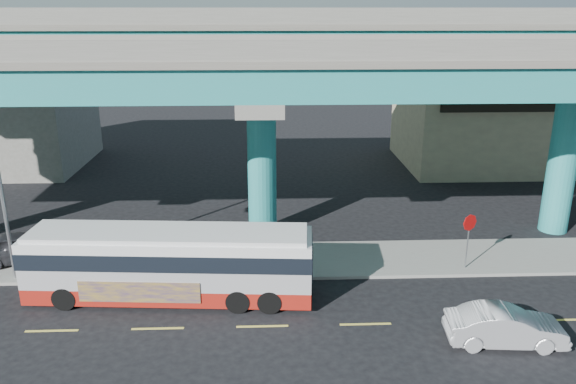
{
  "coord_description": "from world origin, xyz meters",
  "views": [
    {
      "loc": [
        0.24,
        -19.24,
        11.64
      ],
      "look_at": [
        1.16,
        4.0,
        4.03
      ],
      "focal_mm": 35.0,
      "sensor_mm": 36.0,
      "label": 1
    }
  ],
  "objects_px": {
    "stop_sign": "(469,229)",
    "transit_bus": "(170,262)",
    "sedan": "(505,327)",
    "parked_car": "(25,247)"
  },
  "relations": [
    {
      "from": "parked_car",
      "to": "sedan",
      "type": "bearing_deg",
      "value": -121.04
    },
    {
      "from": "parked_car",
      "to": "stop_sign",
      "type": "bearing_deg",
      "value": -104.82
    },
    {
      "from": "sedan",
      "to": "stop_sign",
      "type": "bearing_deg",
      "value": -1.37
    },
    {
      "from": "stop_sign",
      "to": "transit_bus",
      "type": "bearing_deg",
      "value": -174.79
    },
    {
      "from": "sedan",
      "to": "stop_sign",
      "type": "height_order",
      "value": "stop_sign"
    },
    {
      "from": "transit_bus",
      "to": "parked_car",
      "type": "height_order",
      "value": "transit_bus"
    },
    {
      "from": "sedan",
      "to": "transit_bus",
      "type": "bearing_deg",
      "value": 77.33
    },
    {
      "from": "sedan",
      "to": "parked_car",
      "type": "xyz_separation_m",
      "value": [
        -20.11,
        7.55,
        0.19
      ]
    },
    {
      "from": "sedan",
      "to": "parked_car",
      "type": "height_order",
      "value": "parked_car"
    },
    {
      "from": "parked_car",
      "to": "stop_sign",
      "type": "height_order",
      "value": "stop_sign"
    }
  ]
}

